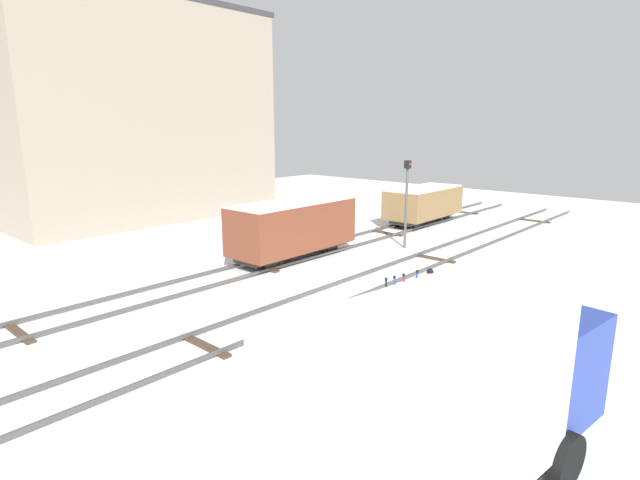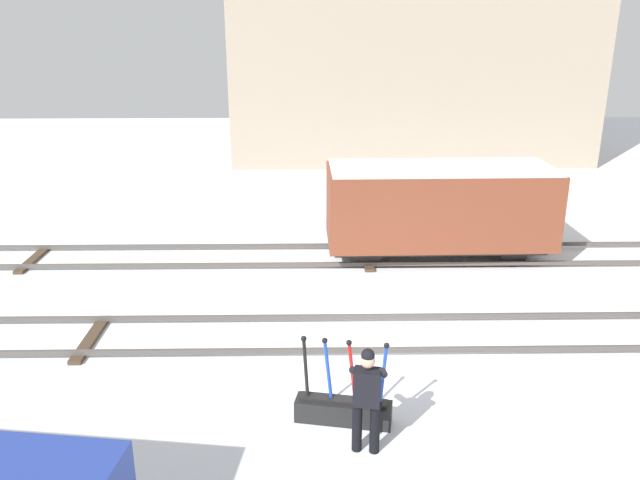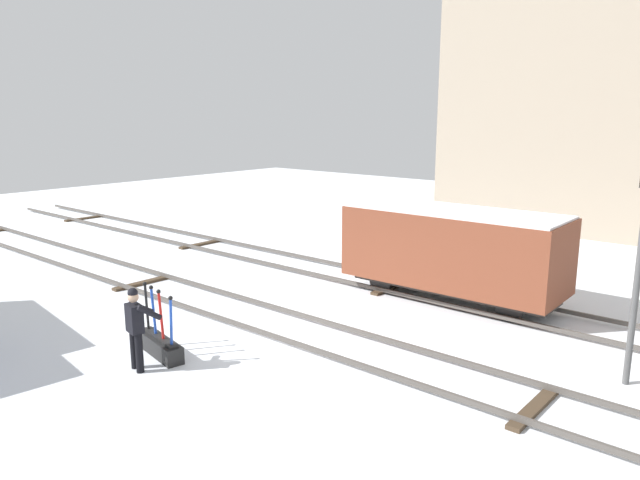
{
  "view_description": "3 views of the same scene",
  "coord_description": "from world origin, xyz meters",
  "views": [
    {
      "loc": [
        -12.78,
        -10.26,
        5.59
      ],
      "look_at": [
        0.38,
        1.63,
        1.53
      ],
      "focal_mm": 28.16,
      "sensor_mm": 36.0,
      "label": 1
    },
    {
      "loc": [
        -1.52,
        -11.49,
        6.06
      ],
      "look_at": [
        -1.28,
        2.1,
        1.36
      ],
      "focal_mm": 36.15,
      "sensor_mm": 36.0,
      "label": 2
    },
    {
      "loc": [
        9.11,
        -9.49,
        4.97
      ],
      "look_at": [
        -1.23,
        2.64,
        1.55
      ],
      "focal_mm": 33.32,
      "sensor_mm": 36.0,
      "label": 3
    }
  ],
  "objects": [
    {
      "name": "switch_lever_frame",
      "position": [
        -1.0,
        -2.78,
        0.25
      ],
      "size": [
        1.56,
        0.64,
        1.45
      ],
      "rotation": [
        0.0,
        0.0,
        -0.19
      ],
      "color": "black",
      "rests_on": "ground_plane"
    },
    {
      "name": "apartment_building",
      "position": [
        2.97,
        17.67,
        6.33
      ],
      "size": [
        15.8,
        5.25,
        12.64
      ],
      "color": "gray",
      "rests_on": "ground_plane"
    },
    {
      "name": "track_main_line",
      "position": [
        0.0,
        0.0,
        0.11
      ],
      "size": [
        44.0,
        1.94,
        0.18
      ],
      "color": "#4C4742",
      "rests_on": "ground_plane"
    },
    {
      "name": "track_siding_near",
      "position": [
        0.0,
        4.48,
        0.11
      ],
      "size": [
        44.0,
        1.94,
        0.18
      ],
      "color": "#4C4742",
      "rests_on": "ground_plane"
    },
    {
      "name": "freight_car_far_end",
      "position": [
        1.85,
        4.48,
        1.43
      ],
      "size": [
        5.79,
        2.28,
        2.49
      ],
      "rotation": [
        0.0,
        0.0,
        0.02
      ],
      "color": "#2D2B28",
      "rests_on": "ground_plane"
    },
    {
      "name": "ground_plane",
      "position": [
        0.0,
        0.0,
        0.0
      ],
      "size": [
        60.0,
        60.0,
        0.0
      ],
      "primitive_type": "plane",
      "color": "silver"
    },
    {
      "name": "rail_worker",
      "position": [
        -0.7,
        -3.49,
        0.95
      ],
      "size": [
        0.61,
        0.67,
        1.69
      ],
      "rotation": [
        0.0,
        0.0,
        -0.19
      ],
      "color": "black",
      "rests_on": "ground_plane"
    }
  ]
}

